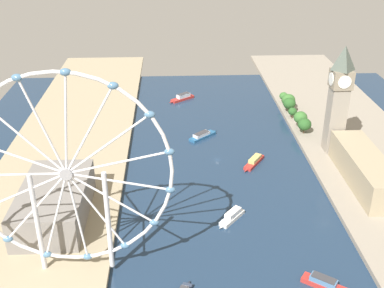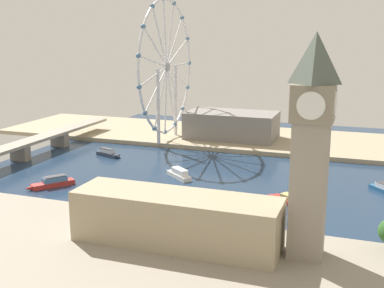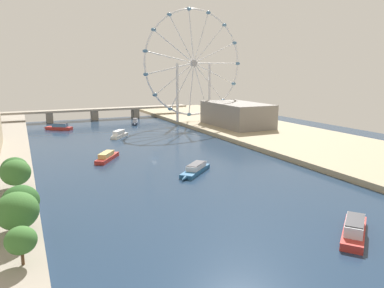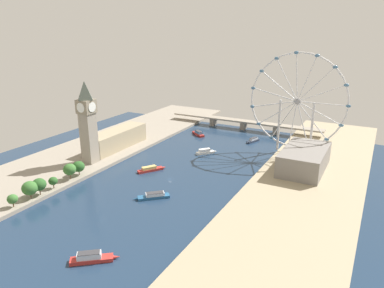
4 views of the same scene
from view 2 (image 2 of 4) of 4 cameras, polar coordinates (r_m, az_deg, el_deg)
name	(u,v)px [view 2 (image 2 of 4)]	position (r m, az deg, el deg)	size (l,w,h in m)	color
ground_plane	(313,191)	(266.42, 13.82, -5.28)	(390.28, 390.28, 0.00)	#1E334C
riverbank_right	(329,144)	(372.22, 15.66, -0.02)	(90.00, 520.00, 3.00)	tan
clock_tower	(311,144)	(172.06, 13.64, -0.01)	(14.93, 14.93, 78.46)	gray
parliament_block	(176,219)	(186.17, -1.87, -8.73)	(22.00, 78.45, 19.37)	tan
ferris_wheel	(167,68)	(361.80, -2.94, 8.80)	(99.27, 3.20, 102.84)	silver
riverside_hall	(232,125)	(371.99, 4.63, 2.20)	(36.57, 66.93, 19.73)	gray
river_bridge	(20,147)	(335.45, -19.34, -0.33)	(202.28, 13.22, 11.57)	gray
tour_boat_1	(52,183)	(275.31, -15.88, -4.32)	(23.96, 19.07, 5.74)	#B22D28
tour_boat_2	(179,174)	(280.81, -1.55, -3.48)	(17.81, 20.36, 5.66)	white
tour_boat_4	(291,201)	(242.37, 11.44, -6.50)	(18.79, 25.56, 4.83)	#B22D28
tour_boat_5	(108,153)	(334.05, -9.71, -1.05)	(10.72, 21.87, 5.20)	#2D384C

